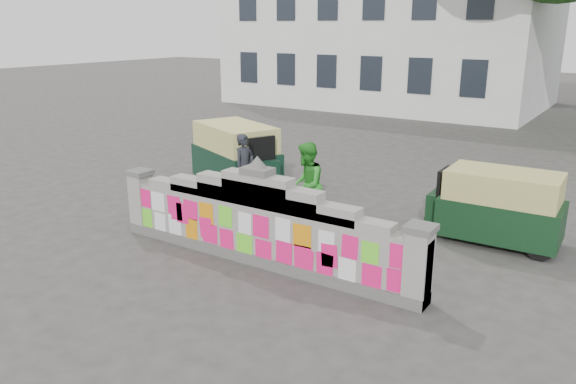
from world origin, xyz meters
The scene contains 8 objects.
ground centered at (0.00, 0.00, 0.00)m, with size 100.00×100.00×0.00m, color #383533.
parapet_wall centered at (0.00, -0.01, 0.75)m, with size 6.48×0.44×2.01m.
building centered at (-7.00, 21.98, 4.01)m, with size 16.00×10.00×8.90m.
cyclist_bike centered at (-2.08, 2.31, 0.46)m, with size 0.61×1.76×0.92m, color black.
cyclist_rider centered at (-2.08, 2.31, 0.78)m, with size 0.57×0.37×1.57m, color #202228.
pedestrian centered at (-0.28, 2.11, 0.93)m, with size 0.90×0.70×1.85m, color green.
rickshaw_left centered at (-3.44, 3.76, 0.88)m, with size 3.13×2.35×1.69m.
rickshaw_right centered at (3.37, 3.42, 0.76)m, with size 2.67×1.28×1.47m.
Camera 1 is at (5.67, -7.69, 4.20)m, focal length 35.00 mm.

